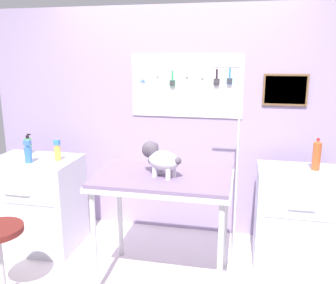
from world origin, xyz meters
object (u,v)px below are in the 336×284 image
object	(u,v)px
cabinet_right	(295,218)
grooming_arm	(235,177)
dog	(160,158)
counter_left	(37,202)
soda_bottle	(317,155)
grooming_table	(163,186)
shampoo_bottle	(28,146)

from	to	relation	value
cabinet_right	grooming_arm	bearing A→B (deg)	-167.77
dog	counter_left	xyz separation A→B (m)	(-1.31, 0.35, -0.62)
cabinet_right	soda_bottle	bearing A→B (deg)	17.98
grooming_table	soda_bottle	size ratio (longest dim) A/B	3.87
counter_left	soda_bottle	bearing A→B (deg)	4.76
counter_left	cabinet_right	world-z (taller)	counter_left
grooming_table	cabinet_right	size ratio (longest dim) A/B	1.23
shampoo_bottle	soda_bottle	xyz separation A→B (m)	(2.69, 0.04, 0.04)
grooming_arm	soda_bottle	distance (m)	0.71
shampoo_bottle	cabinet_right	bearing A→B (deg)	-0.04
grooming_arm	dog	xyz separation A→B (m)	(-0.57, -0.41, 0.24)
soda_bottle	shampoo_bottle	bearing A→B (deg)	-179.12
grooming_arm	counter_left	distance (m)	1.91
shampoo_bottle	soda_bottle	distance (m)	2.69
cabinet_right	shampoo_bottle	bearing A→B (deg)	179.96
dog	cabinet_right	world-z (taller)	dog
soda_bottle	grooming_arm	bearing A→B (deg)	-166.59
grooming_table	dog	bearing A→B (deg)	-122.67
counter_left	cabinet_right	size ratio (longest dim) A/B	1.00
grooming_table	counter_left	bearing A→B (deg)	166.40
dog	shampoo_bottle	bearing A→B (deg)	160.28
counter_left	soda_bottle	size ratio (longest dim) A/B	3.16
grooming_arm	cabinet_right	distance (m)	0.66
shampoo_bottle	grooming_table	bearing A→B (deg)	-18.33
cabinet_right	shampoo_bottle	size ratio (longest dim) A/B	4.34
counter_left	cabinet_right	bearing A→B (deg)	3.99
counter_left	soda_bottle	distance (m)	2.61
grooming_arm	shampoo_bottle	world-z (taller)	grooming_arm
shampoo_bottle	grooming_arm	bearing A→B (deg)	-3.30
soda_bottle	cabinet_right	bearing A→B (deg)	-162.02
dog	shampoo_bottle	world-z (taller)	dog
dog	soda_bottle	xyz separation A→B (m)	(1.23, 0.57, -0.06)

